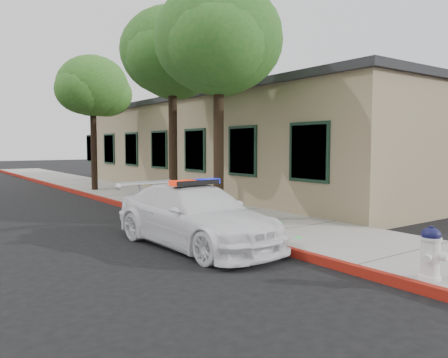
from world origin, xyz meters
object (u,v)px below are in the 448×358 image
(clapboard_building, at_px, (236,146))
(street_tree_mid, at_px, (172,57))
(street_tree_near, at_px, (219,45))
(fire_hydrant, at_px, (431,253))
(street_tree_far, at_px, (93,89))
(police_car, at_px, (195,215))

(clapboard_building, relative_size, street_tree_mid, 3.23)
(street_tree_near, bearing_deg, clapboard_building, 50.10)
(street_tree_near, distance_m, street_tree_mid, 3.40)
(fire_hydrant, bearing_deg, street_tree_far, 70.33)
(clapboard_building, height_order, street_tree_far, street_tree_far)
(fire_hydrant, bearing_deg, street_tree_mid, 66.86)
(fire_hydrant, xyz_separation_m, street_tree_mid, (0.90, 9.42, 4.47))
(clapboard_building, bearing_deg, police_car, -131.40)
(clapboard_building, bearing_deg, street_tree_far, 154.05)
(street_tree_mid, bearing_deg, street_tree_near, -97.94)
(street_tree_near, bearing_deg, street_tree_far, 89.32)
(street_tree_mid, distance_m, street_tree_far, 6.55)
(street_tree_near, bearing_deg, street_tree_mid, 82.06)
(fire_hydrant, relative_size, street_tree_far, 0.13)
(police_car, relative_size, street_tree_mid, 0.71)
(fire_hydrant, height_order, street_tree_far, street_tree_far)
(street_tree_near, bearing_deg, police_car, -137.15)
(fire_hydrant, relative_size, street_tree_near, 0.13)
(fire_hydrant, bearing_deg, police_car, 89.05)
(police_car, distance_m, street_tree_far, 12.34)
(street_tree_near, xyz_separation_m, street_tree_mid, (0.47, 3.36, 0.29))
(street_tree_far, bearing_deg, police_car, -99.27)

